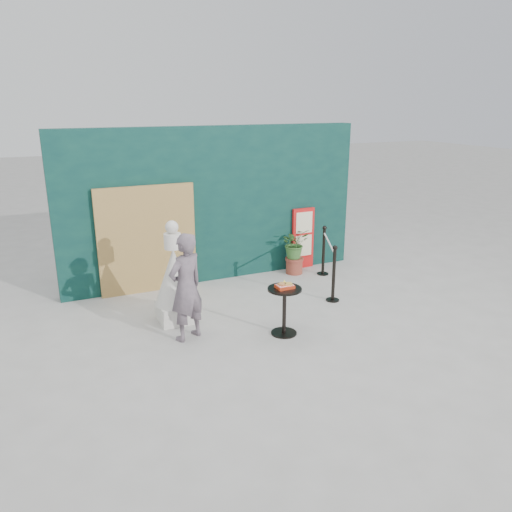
# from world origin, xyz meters

# --- Properties ---
(ground) EXTENTS (60.00, 60.00, 0.00)m
(ground) POSITION_xyz_m (0.00, 0.00, 0.00)
(ground) COLOR #ADAAA5
(ground) RESTS_ON ground
(back_wall) EXTENTS (6.00, 0.30, 3.00)m
(back_wall) POSITION_xyz_m (0.00, 3.15, 1.50)
(back_wall) COLOR #092B2B
(back_wall) RESTS_ON ground
(bamboo_fence) EXTENTS (1.80, 0.08, 2.00)m
(bamboo_fence) POSITION_xyz_m (-1.40, 2.94, 1.00)
(bamboo_fence) COLOR tan
(bamboo_fence) RESTS_ON ground
(woman) EXTENTS (0.71, 0.61, 1.64)m
(woman) POSITION_xyz_m (-1.34, 0.74, 0.82)
(woman) COLOR slate
(woman) RESTS_ON ground
(menu_board) EXTENTS (0.50, 0.07, 1.30)m
(menu_board) POSITION_xyz_m (1.90, 2.95, 0.65)
(menu_board) COLOR red
(menu_board) RESTS_ON ground
(statue) EXTENTS (0.65, 0.65, 1.68)m
(statue) POSITION_xyz_m (-1.33, 1.43, 0.69)
(statue) COLOR silver
(statue) RESTS_ON ground
(cafe_table) EXTENTS (0.52, 0.52, 0.75)m
(cafe_table) POSITION_xyz_m (0.05, 0.27, 0.50)
(cafe_table) COLOR black
(cafe_table) RESTS_ON ground
(food_basket) EXTENTS (0.26, 0.19, 0.11)m
(food_basket) POSITION_xyz_m (0.05, 0.27, 0.79)
(food_basket) COLOR #B72F13
(food_basket) RESTS_ON cafe_table
(planter) EXTENTS (0.57, 0.49, 0.96)m
(planter) POSITION_xyz_m (1.56, 2.70, 0.56)
(planter) COLOR brown
(planter) RESTS_ON ground
(stanchion_barrier) EXTENTS (0.84, 1.54, 1.03)m
(stanchion_barrier) POSITION_xyz_m (1.77, 1.74, 0.49)
(stanchion_barrier) COLOR black
(stanchion_barrier) RESTS_ON ground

